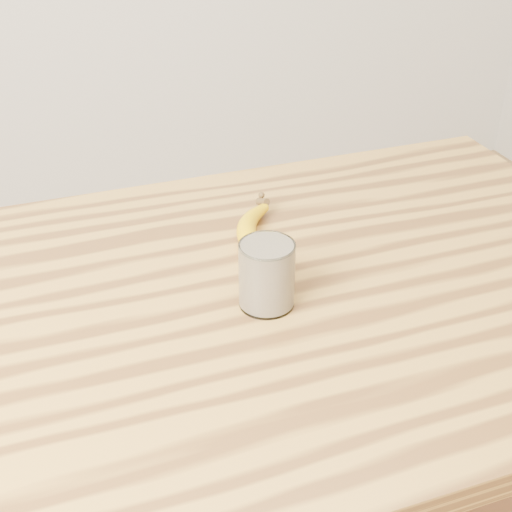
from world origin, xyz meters
name	(u,v)px	position (x,y,z in m)	size (l,w,h in m)	color
table	(270,359)	(0.00, 0.00, 0.77)	(1.20, 0.80, 0.90)	#A27430
smoothie_glass	(267,274)	(-0.02, -0.03, 0.95)	(0.08, 0.08, 0.10)	white
banana	(247,237)	(0.01, 0.13, 0.92)	(0.10, 0.27, 0.03)	#D29D00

